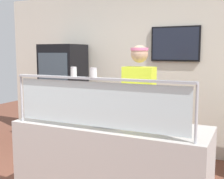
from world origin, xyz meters
name	(u,v)px	position (x,y,z in m)	size (l,w,h in m)	color
shop_rear_unit	(166,72)	(1.00, 2.45, 1.36)	(6.39, 0.13, 2.70)	silver
serving_counter	(111,168)	(1.00, 0.35, 0.47)	(1.99, 0.71, 0.95)	#BCB7B2
sneeze_guard	(97,98)	(1.00, 0.06, 1.26)	(1.82, 0.06, 0.50)	#B2B5BC
pizza_tray	(111,121)	(0.98, 0.40, 0.97)	(0.48, 0.48, 0.04)	#9EA0A8
pizza_server	(114,120)	(1.03, 0.38, 0.99)	(0.07, 0.28, 0.01)	#ADAFB7
parmesan_shaker	(74,72)	(0.75, 0.06, 1.49)	(0.06, 0.06, 0.09)	white
pepper_flake_shaker	(93,73)	(0.96, 0.06, 1.49)	(0.07, 0.07, 0.09)	white
worker_figure	(139,107)	(1.04, 1.06, 1.01)	(0.41, 0.50, 1.76)	#23232D
drink_fridge	(64,96)	(-0.73, 2.01, 0.91)	(0.68, 0.62, 1.81)	black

